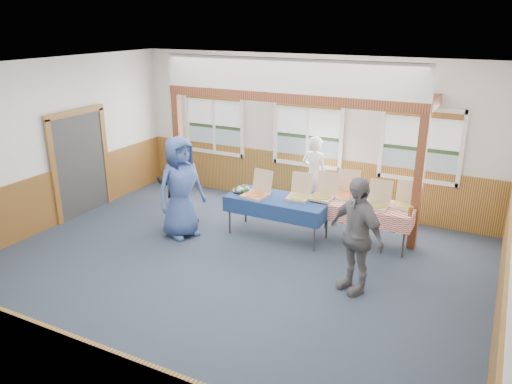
{
  "coord_description": "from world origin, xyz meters",
  "views": [
    {
      "loc": [
        3.73,
        -6.19,
        3.9
      ],
      "look_at": [
        0.04,
        1.0,
        1.06
      ],
      "focal_mm": 35.0,
      "sensor_mm": 36.0,
      "label": 1
    }
  ],
  "objects_px": {
    "woman_black": "(177,184)",
    "man_blue": "(180,187)",
    "table_right": "(364,206)",
    "woman_white": "(314,175)",
    "table_left": "(278,201)",
    "person_grey": "(356,235)"
  },
  "relations": [
    {
      "from": "table_right",
      "to": "man_blue",
      "type": "xyz_separation_m",
      "value": [
        -3.09,
        -1.24,
        0.26
      ]
    },
    {
      "from": "woman_black",
      "to": "man_blue",
      "type": "bearing_deg",
      "value": 107.89
    },
    {
      "from": "table_right",
      "to": "person_grey",
      "type": "relative_size",
      "value": 1.06
    },
    {
      "from": "table_right",
      "to": "man_blue",
      "type": "height_order",
      "value": "man_blue"
    },
    {
      "from": "table_left",
      "to": "table_right",
      "type": "xyz_separation_m",
      "value": [
        1.49,
        0.44,
        -0.0
      ]
    },
    {
      "from": "table_right",
      "to": "woman_white",
      "type": "xyz_separation_m",
      "value": [
        -1.3,
        0.95,
        0.13
      ]
    },
    {
      "from": "table_left",
      "to": "man_blue",
      "type": "xyz_separation_m",
      "value": [
        -1.6,
        -0.8,
        0.25
      ]
    },
    {
      "from": "woman_black",
      "to": "table_left",
      "type": "bearing_deg",
      "value": 165.72
    },
    {
      "from": "table_left",
      "to": "woman_white",
      "type": "relative_size",
      "value": 1.14
    },
    {
      "from": "table_right",
      "to": "woman_black",
      "type": "xyz_separation_m",
      "value": [
        -3.49,
        -0.8,
        0.13
      ]
    },
    {
      "from": "table_left",
      "to": "person_grey",
      "type": "height_order",
      "value": "person_grey"
    },
    {
      "from": "table_left",
      "to": "woman_white",
      "type": "xyz_separation_m",
      "value": [
        0.18,
        1.39,
        0.13
      ]
    },
    {
      "from": "woman_white",
      "to": "woman_black",
      "type": "distance_m",
      "value": 2.8
    },
    {
      "from": "table_left",
      "to": "woman_black",
      "type": "bearing_deg",
      "value": -169.6
    },
    {
      "from": "woman_black",
      "to": "man_blue",
      "type": "relative_size",
      "value": 0.87
    },
    {
      "from": "table_right",
      "to": "woman_white",
      "type": "relative_size",
      "value": 1.14
    },
    {
      "from": "woman_white",
      "to": "woman_black",
      "type": "height_order",
      "value": "woman_black"
    },
    {
      "from": "table_right",
      "to": "woman_black",
      "type": "relative_size",
      "value": 1.13
    },
    {
      "from": "table_left",
      "to": "person_grey",
      "type": "relative_size",
      "value": 1.06
    },
    {
      "from": "table_right",
      "to": "person_grey",
      "type": "distance_m",
      "value": 1.75
    },
    {
      "from": "table_left",
      "to": "table_right",
      "type": "relative_size",
      "value": 1.0
    },
    {
      "from": "woman_black",
      "to": "man_blue",
      "type": "xyz_separation_m",
      "value": [
        0.4,
        -0.45,
        0.12
      ]
    }
  ]
}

